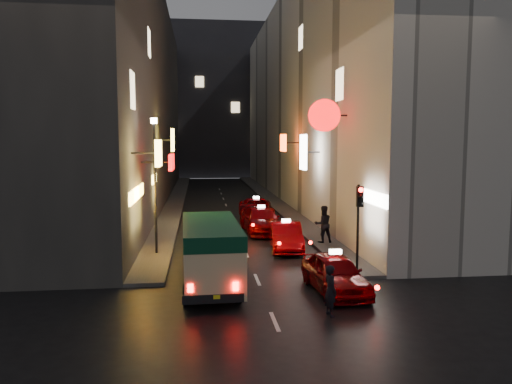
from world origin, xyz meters
name	(u,v)px	position (x,y,z in m)	size (l,w,h in m)	color
building_left	(130,98)	(-8.00, 33.99, 9.00)	(7.56, 52.00, 18.00)	#3C3936
building_right	(313,99)	(8.00, 34.00, 9.00)	(7.91, 52.00, 18.00)	beige
building_far	(213,103)	(0.00, 66.00, 11.00)	(30.00, 10.00, 22.00)	#313135
sidewalk_left	(176,201)	(-4.25, 34.00, 0.07)	(1.50, 52.00, 0.15)	#494644
sidewalk_right	(271,199)	(4.25, 34.00, 0.07)	(1.50, 52.00, 0.15)	#494644
minibus	(211,247)	(-1.80, 7.64, 1.53)	(2.14, 5.68, 2.42)	beige
taxi_near	(335,270)	(2.56, 6.64, 0.80)	(2.45, 5.16, 1.77)	#640003
taxi_second	(286,234)	(2.02, 13.59, 0.80)	(2.52, 5.18, 1.76)	#640003
taxi_third	(261,218)	(1.39, 18.39, 0.84)	(2.52, 5.42, 1.85)	#640003
taxi_far	(256,207)	(1.69, 23.54, 0.80)	(2.31, 5.14, 1.77)	#640003
pedestrian_crossing	(330,287)	(1.77, 4.33, 0.90)	(0.59, 0.38, 1.80)	black
pedestrian_sidewalk	(323,222)	(4.10, 14.47, 1.22)	(0.81, 0.51, 2.15)	black
traffic_light	(359,209)	(4.00, 8.47, 2.69)	(0.26, 0.43, 3.50)	black
lamp_post	(155,176)	(-4.20, 13.00, 3.72)	(0.28, 0.28, 6.22)	black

